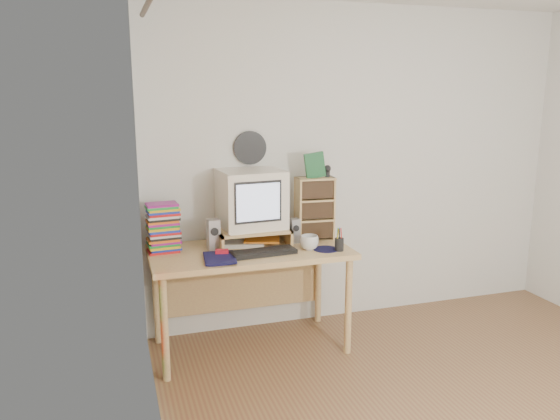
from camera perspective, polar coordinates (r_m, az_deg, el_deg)
back_wall at (r=4.46m, az=8.51°, el=4.53°), size 3.50×0.00×3.50m
left_wall at (r=2.30m, az=-12.19°, el=-2.89°), size 0.00×3.50×3.50m
curtain at (r=2.80m, az=-12.24°, el=-2.33°), size 0.00×2.20×2.20m
wall_disc at (r=4.10m, az=-3.15°, el=6.50°), size 0.25×0.02×0.25m
desk at (r=3.97m, az=-3.38°, el=-5.74°), size 1.40×0.70×0.75m
monitor_riser at (r=3.95m, az=-2.85°, el=-2.36°), size 0.52×0.30×0.12m
crt_monitor at (r=3.95m, az=-2.95°, el=1.13°), size 0.47×0.47×0.42m
speaker_left at (r=3.85m, az=-6.97°, el=-2.58°), size 0.09×0.09×0.22m
speaker_right at (r=4.01m, az=1.52°, el=-2.17°), size 0.08×0.08×0.18m
keyboard at (r=3.74m, az=-1.74°, el=-4.44°), size 0.46×0.18×0.03m
dvd_stack at (r=3.85m, az=-12.08°, el=-2.17°), size 0.22×0.16×0.30m
cd_rack at (r=4.09m, az=3.68°, el=0.16°), size 0.29×0.17×0.47m
mug at (r=3.85m, az=3.08°, el=-3.42°), size 0.16×0.16×0.10m
diary at (r=3.63m, az=-7.95°, el=-4.90°), size 0.27×0.22×0.05m
mousepad at (r=3.87m, az=4.84°, el=-4.10°), size 0.20×0.20×0.00m
pen_cup at (r=3.83m, az=6.21°, el=-3.34°), size 0.07×0.07×0.13m
papers at (r=3.99m, az=-3.07°, el=-3.32°), size 0.35×0.30×0.04m
red_box at (r=3.72m, az=-6.09°, el=-4.48°), size 0.10×0.07×0.04m
game_box at (r=4.02m, az=3.65°, el=4.69°), size 0.15×0.04×0.19m
webcam at (r=4.07m, az=4.98°, el=4.08°), size 0.06×0.06×0.09m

